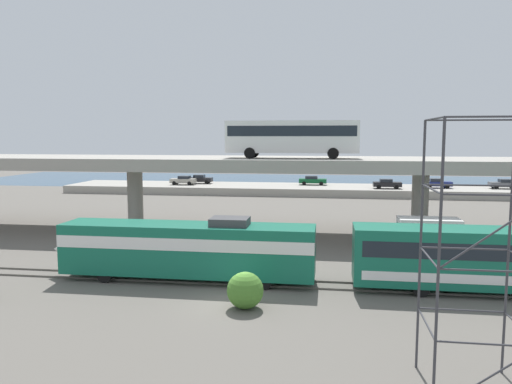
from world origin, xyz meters
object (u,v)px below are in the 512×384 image
object	(u,v)px
transit_bus_on_overpass	(292,136)
service_truck_west	(417,236)
parked_car_5	(313,180)
scaffolding_tower	(478,249)
parked_car_3	(504,184)
parked_car_1	(387,184)
parked_car_4	(437,183)
parked_car_2	(183,180)
train_locomotive	(175,247)
parked_car_0	(200,179)

from	to	relation	value
transit_bus_on_overpass	service_truck_west	xyz separation A→B (m)	(10.17, -6.28, -7.74)
service_truck_west	parked_car_5	world-z (taller)	service_truck_west
scaffolding_tower	parked_car_3	size ratio (longest dim) A/B	2.28
parked_car_1	parked_car_4	distance (m)	8.21
parked_car_2	parked_car_5	distance (m)	21.75
scaffolding_tower	parked_car_5	world-z (taller)	scaffolding_tower
transit_bus_on_overpass	scaffolding_tower	bearing A→B (deg)	-72.47
train_locomotive	transit_bus_on_overpass	distance (m)	17.85
service_truck_west	parked_car_1	world-z (taller)	service_truck_west
parked_car_1	parked_car_2	world-z (taller)	same
parked_car_1	scaffolding_tower	bearing A→B (deg)	-93.50
service_truck_west	scaffolding_tower	size ratio (longest dim) A/B	0.68
service_truck_west	parked_car_5	xyz separation A→B (m)	(-9.52, 44.26, 0.38)
parked_car_2	parked_car_0	bearing A→B (deg)	-130.33
train_locomotive	parked_car_3	size ratio (longest dim) A/B	4.01
service_truck_west	parked_car_2	distance (m)	51.65
transit_bus_on_overpass	scaffolding_tower	world-z (taller)	transit_bus_on_overpass
parked_car_1	parked_car_4	world-z (taller)	same
parked_car_3	parked_car_5	distance (m)	29.80
service_truck_west	parked_car_5	size ratio (longest dim) A/B	1.48
service_truck_west	parked_car_4	bearing A→B (deg)	-103.53
transit_bus_on_overpass	parked_car_1	bearing A→B (deg)	69.82
train_locomotive	parked_car_4	xyz separation A→B (m)	(26.68, 50.71, -0.18)
train_locomotive	parked_car_5	size ratio (longest dim) A/B	3.82
transit_bus_on_overpass	parked_car_4	xyz separation A→B (m)	(20.27, 35.67, -7.36)
transit_bus_on_overpass	train_locomotive	bearing A→B (deg)	-113.09
parked_car_2	parked_car_4	distance (m)	41.17
transit_bus_on_overpass	parked_car_1	distance (m)	36.51
parked_car_4	scaffolding_tower	bearing A→B (deg)	-100.48
train_locomotive	parked_car_1	world-z (taller)	train_locomotive
parked_car_1	parked_car_5	bearing A→B (deg)	159.32
parked_car_5	parked_car_3	bearing A→B (deg)	-3.80
transit_bus_on_overpass	parked_car_2	size ratio (longest dim) A/B	2.85
train_locomotive	parked_car_1	bearing A→B (deg)	-111.09
train_locomotive	parked_car_0	distance (m)	54.04
parked_car_4	parked_car_1	bearing A→B (deg)	-165.11
train_locomotive	parked_car_2	world-z (taller)	train_locomotive
parked_car_2	parked_car_5	world-z (taller)	same
transit_bus_on_overpass	parked_car_2	bearing A→B (deg)	120.84
parked_car_2	train_locomotive	bearing A→B (deg)	106.15
parked_car_5	parked_car_4	bearing A→B (deg)	-6.69
transit_bus_on_overpass	scaffolding_tower	xyz separation A→B (m)	(8.62, -27.29, -4.04)
parked_car_0	train_locomotive	bearing A→B (deg)	-76.89
parked_car_3	parked_car_4	distance (m)	10.12
scaffolding_tower	parked_car_1	world-z (taller)	scaffolding_tower
parked_car_0	transit_bus_on_overpass	bearing A→B (deg)	-63.60
train_locomotive	transit_bus_on_overpass	xyz separation A→B (m)	(6.41, 15.03, 7.19)
transit_bus_on_overpass	parked_car_4	bearing A→B (deg)	60.40
train_locomotive	scaffolding_tower	world-z (taller)	scaffolding_tower
parked_car_2	transit_bus_on_overpass	bearing A→B (deg)	120.84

